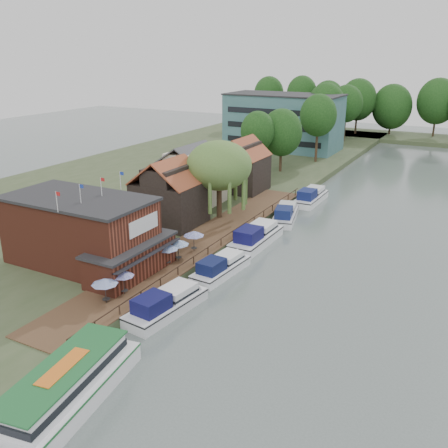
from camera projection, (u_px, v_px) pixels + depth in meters
The scene contains 28 objects.
ground at pixel (220, 301), 47.02m from camera, with size 260.00×260.00×0.00m, color #525F5B.
land_bank at pixel (167, 179), 89.39m from camera, with size 50.00×140.00×1.00m, color #384728.
quay_deck at pixel (201, 242), 58.58m from camera, with size 6.00×50.00×0.10m, color #47301E.
quay_rail at pixel (223, 241), 57.63m from camera, with size 0.20×49.00×1.00m, color black, non-canonical shape.
pub at pixel (95, 233), 50.93m from camera, with size 20.00×11.00×7.30m, color maroon, non-canonical shape.
hotel_block at pixel (283, 121), 112.72m from camera, with size 25.40×12.40×12.30m, color #38666B, non-canonical shape.
cottage_a at pixel (169, 192), 63.65m from camera, with size 8.60×7.60×8.50m, color black, non-canonical shape.
cottage_b at pixel (191, 173), 73.31m from camera, with size 9.60×8.60×8.50m, color beige, non-canonical shape.
cottage_c at pixel (242, 164), 79.00m from camera, with size 7.60×7.60×8.50m, color black, non-canonical shape.
willow at pixel (219, 180), 65.48m from camera, with size 8.60×8.60×10.43m, color #476B2D, non-canonical shape.
umbrella_0 at pixel (105, 291), 43.98m from camera, with size 2.38×2.38×2.38m, color navy, non-canonical shape.
umbrella_1 at pixel (124, 282), 45.56m from camera, with size 2.03×2.03×2.38m, color navy, non-canonical shape.
umbrella_2 at pixel (167, 255), 51.73m from camera, with size 2.43×2.43×2.38m, color navy, non-canonical shape.
umbrella_3 at pixel (178, 250), 52.92m from camera, with size 2.36×2.36×2.38m, color #1A4A91, non-canonical shape.
umbrella_4 at pixel (194, 241), 55.44m from camera, with size 2.33×2.33×2.38m, color #1B2697, non-canonical shape.
cruiser_0 at pixel (166, 301), 44.41m from camera, with size 3.25×10.06×2.45m, color silver, non-canonical shape.
cruiser_1 at pixel (221, 265), 52.18m from camera, with size 3.02×9.35×2.25m, color white, non-canonical shape.
cruiser_2 at pixel (256, 234), 60.28m from camera, with size 3.52×10.86×2.67m, color white, non-canonical shape.
cruiser_3 at pixel (285, 212), 68.97m from camera, with size 3.15×9.74×2.36m, color silver, non-canonical shape.
cruiser_4 at pixel (311, 195), 77.05m from camera, with size 3.28×10.14×2.47m, color white, non-canonical shape.
tour_boat at pixel (58, 393), 31.87m from camera, with size 4.09×14.55×3.18m, color silver, non-canonical shape.
swan at pixel (105, 359), 37.82m from camera, with size 0.44×0.44×0.44m, color white.
bank_tree_0 at pixel (257, 143), 88.67m from camera, with size 6.08×6.08×11.41m, color #143811, non-canonical shape.
bank_tree_1 at pixel (281, 140), 91.26m from camera, with size 7.51×7.51×11.53m, color #143811, non-canonical shape.
bank_tree_2 at pixel (317, 128), 98.92m from camera, with size 7.24×7.24×13.44m, color #143811, non-canonical shape.
bank_tree_3 at pixel (325, 115), 114.12m from camera, with size 8.29×8.29×14.60m, color #143811, non-canonical shape.
bank_tree_4 at pixel (346, 113), 121.83m from camera, with size 7.89×7.89×13.65m, color #143811, non-canonical shape.
bank_tree_5 at pixel (340, 112), 129.36m from camera, with size 7.94×7.94×12.48m, color #143811, non-canonical shape.
Camera 1 is at (20.30, -36.80, 22.31)m, focal length 40.00 mm.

